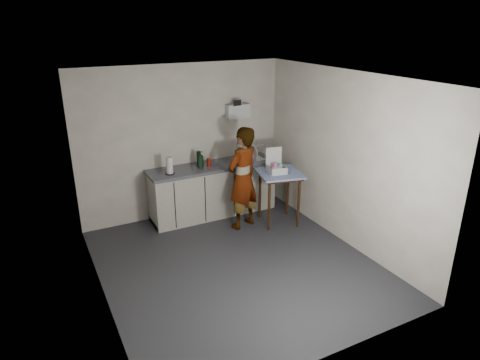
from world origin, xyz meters
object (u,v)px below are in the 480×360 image
standing_man (243,178)px  dark_bottle (199,159)px  paper_towel (170,166)px  soda_can (209,162)px  kitchen_counter (213,191)px  soap_bottle (200,159)px  side_table (279,179)px  dish_rack (250,156)px  bakery_box (276,167)px

standing_man → dark_bottle: size_ratio=6.55×
paper_towel → standing_man: bearing=-29.4°
soda_can → paper_towel: paper_towel is taller
kitchen_counter → soda_can: 0.55m
soda_can → dark_bottle: (-0.15, 0.08, 0.06)m
soap_bottle → dark_bottle: bearing=83.6°
side_table → paper_towel: (-1.64, 0.72, 0.26)m
soap_bottle → kitchen_counter: bearing=6.9°
side_table → standing_man: 0.63m
dish_rack → standing_man: bearing=-127.7°
soap_bottle → dish_rack: (0.94, -0.02, -0.07)m
paper_towel → bakery_box: bearing=-23.5°
dark_bottle → bakery_box: bearing=-39.9°
standing_man → dark_bottle: bearing=-79.2°
soda_can → dish_rack: size_ratio=0.30×
soap_bottle → dark_bottle: 0.10m
dark_bottle → paper_towel: (-0.57, -0.16, 0.00)m
dish_rack → side_table: bearing=-79.9°
soda_can → dish_rack: dish_rack is taller
kitchen_counter → side_table: size_ratio=2.50×
soda_can → dish_rack: 0.78m
paper_towel → dish_rack: size_ratio=0.64×
bakery_box → dish_rack: bearing=106.1°
soap_bottle → paper_towel: bearing=-173.9°
kitchen_counter → bakery_box: 1.25m
dark_bottle → standing_man: bearing=-58.4°
kitchen_counter → bakery_box: size_ratio=5.72×
paper_towel → dark_bottle: bearing=15.8°
side_table → dish_rack: dish_rack is taller
side_table → paper_towel: 1.81m
dark_bottle → bakery_box: 1.33m
standing_man → bakery_box: (0.56, -0.11, 0.13)m
dish_rack → bakery_box: size_ratio=1.13×
dark_bottle → dish_rack: (0.93, -0.13, -0.06)m
soap_bottle → standing_man: bearing=-53.9°
kitchen_counter → bakery_box: (0.80, -0.78, 0.56)m
standing_man → paper_towel: bearing=-50.1°
soda_can → kitchen_counter: bearing=2.1°
kitchen_counter → side_table: (0.85, -0.81, 0.35)m
side_table → standing_man: (-0.61, 0.14, 0.07)m
paper_towel → kitchen_counter: bearing=6.3°
bakery_box → kitchen_counter: bearing=145.1°
soda_can → bakery_box: size_ratio=0.34×
dish_rack → paper_towel: bearing=-178.6°
kitchen_counter → paper_towel: (-0.79, -0.09, 0.62)m
kitchen_counter → soap_bottle: bearing=-173.1°
kitchen_counter → standing_man: size_ratio=1.32×
soda_can → dish_rack: bearing=-3.6°
soda_can → dark_bottle: size_ratio=0.51×
dark_bottle → paper_towel: size_ratio=0.91×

